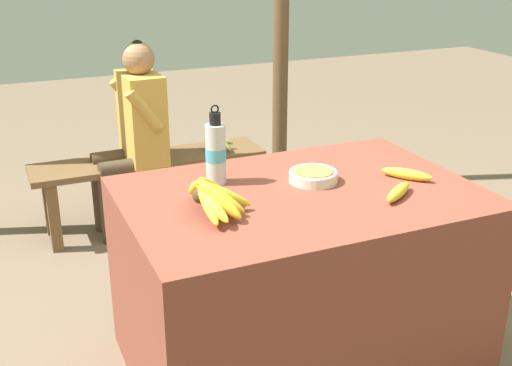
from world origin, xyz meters
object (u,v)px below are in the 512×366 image
Objects in this scene: water_bottle at (216,152)px; seated_vendor at (135,126)px; loose_banana_front at (398,192)px; loose_banana_side at (407,174)px; banana_bunch_ripe at (212,194)px; wooden_bench at (150,170)px; serving_bowl at (313,175)px; banana_bunch_green at (215,138)px.

seated_vendor reaches higher than water_bottle.
water_bottle is 0.28× the size of seated_vendor.
loose_banana_front is 0.20m from loose_banana_side.
wooden_bench is (0.17, 1.59, -0.47)m from banana_bunch_ripe.
water_bottle is at bearing 67.25° from banana_bunch_ripe.
banana_bunch_ripe is 0.81m from loose_banana_side.
loose_banana_front is at bearing -52.05° from serving_bowl.
banana_bunch_green is (0.58, 1.58, -0.32)m from banana_bunch_ripe.
loose_banana_front is at bearing -87.20° from banana_bunch_green.
banana_bunch_ripe reaches higher than banana_bunch_green.
serving_bowl is 0.14× the size of wooden_bench.
seated_vendor reaches higher than loose_banana_side.
loose_banana_front reaches higher than banana_bunch_green.
banana_bunch_green is (0.49, 0.03, -0.14)m from seated_vendor.
banana_bunch_green is at bearing 85.22° from serving_bowl.
banana_bunch_green is at bearing -178.78° from seated_vendor.
water_bottle reaches higher than banana_bunch_ripe.
serving_bowl is 0.39m from water_bottle.
wooden_bench is at bearing 111.85° from loose_banana_side.
water_bottle is 1.31m from seated_vendor.
loose_banana_side is (0.69, -0.26, -0.10)m from water_bottle.
wooden_bench is (-0.49, 1.72, -0.42)m from loose_banana_front.
banana_bunch_green is at bearing 70.43° from water_bottle.
loose_banana_side is at bearing 112.22° from seated_vendor.
water_bottle is at bearing -92.58° from wooden_bench.
banana_bunch_ripe is 1.84× the size of serving_bowl.
banana_bunch_ripe reaches higher than loose_banana_front.
water_bottle reaches higher than loose_banana_side.
wooden_bench is (-0.63, 1.58, -0.42)m from loose_banana_side.
banana_bunch_green is at bearing 92.80° from loose_banana_front.
banana_bunch_ripe is 1.89× the size of loose_banana_side.
loose_banana_front is 0.17× the size of seated_vendor.
serving_bowl reaches higher than banana_bunch_green.
wooden_bench is 1.22× the size of seated_vendor.
serving_bowl is 1.49m from banana_bunch_green.
serving_bowl is 0.17× the size of seated_vendor.
seated_vendor is (-0.57, 1.69, -0.13)m from loose_banana_front.
serving_bowl is 0.33m from loose_banana_front.
loose_banana_side is 1.75m from wooden_bench.
banana_bunch_ripe is 0.68m from loose_banana_front.
water_bottle is at bearing -109.57° from banana_bunch_green.
loose_banana_side is at bearing 45.65° from loose_banana_front.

